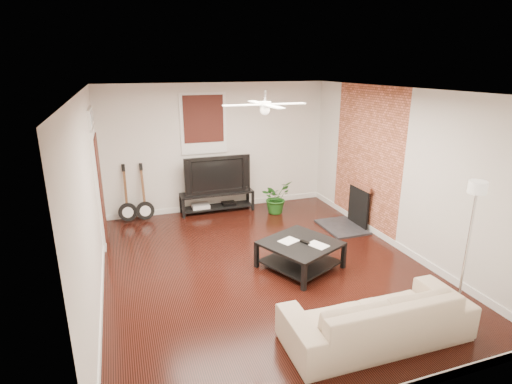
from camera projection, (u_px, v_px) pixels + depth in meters
room at (264, 184)px, 6.20m from camera, size 5.01×6.01×2.81m
brick_accent at (366, 159)px, 7.88m from camera, size 0.02×2.20×2.80m
fireplace at (350, 206)px, 8.07m from camera, size 0.80×1.10×0.92m
window_back at (204, 124)px, 8.62m from camera, size 1.00×0.06×1.30m
door_left at (98, 176)px, 7.20m from camera, size 0.08×1.00×2.50m
tv_stand at (217, 202)px, 9.03m from camera, size 1.62×0.43×0.45m
tv at (216, 174)px, 8.86m from camera, size 1.45×0.19×0.84m
coffee_table at (300, 255)px, 6.51m from camera, size 1.40×1.40×0.44m
sofa at (377, 315)px, 4.77m from camera, size 2.25×0.90×0.65m
floor_lamp at (467, 250)px, 5.10m from camera, size 0.30×0.30×1.83m
potted_plant at (276, 197)px, 8.91m from camera, size 0.83×0.80×0.72m
guitar_left at (126, 194)px, 8.29m from camera, size 0.40×0.29×1.23m
guitar_right at (144, 193)px, 8.37m from camera, size 0.39×0.28×1.23m
ceiling_fan at (265, 104)px, 5.84m from camera, size 1.24×1.24×0.32m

